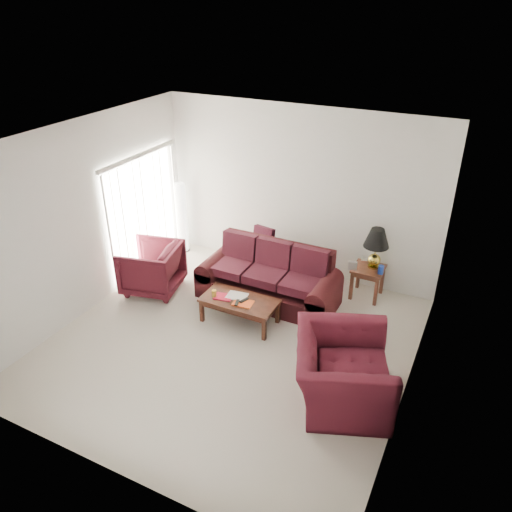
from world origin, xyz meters
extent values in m
plane|color=beige|center=(0.00, 0.00, 0.00)|extent=(5.00, 5.00, 0.00)
cube|color=silver|center=(-2.42, 1.30, 1.08)|extent=(0.10, 2.00, 2.16)
cube|color=black|center=(-0.47, 2.10, 0.71)|extent=(0.41, 0.25, 0.40)
cube|color=#BCBBC0|center=(1.20, 1.97, 0.62)|extent=(0.15, 0.09, 0.14)
cylinder|color=navy|center=(1.65, 2.04, 0.62)|extent=(0.12, 0.12, 0.14)
cube|color=silver|center=(1.34, 2.27, 0.64)|extent=(0.19, 0.21, 0.06)
imported|color=#3D0E16|center=(-1.92, 0.73, 0.42)|extent=(1.11, 1.09, 0.85)
imported|color=#3D0E18|center=(1.79, -0.35, 0.43)|extent=(1.56, 1.65, 0.86)
cube|color=#AF112A|center=(-0.38, 0.49, 0.42)|extent=(0.31, 0.26, 0.02)
cube|color=white|center=(-0.21, 0.60, 0.42)|extent=(0.34, 0.27, 0.02)
cube|color=#E8501B|center=(-0.03, 0.47, 0.42)|extent=(0.32, 0.26, 0.02)
cube|color=black|center=(-0.10, 0.41, 0.44)|extent=(0.09, 0.17, 0.02)
cube|color=black|center=(-0.04, 0.52, 0.44)|extent=(0.10, 0.17, 0.02)
cylinder|color=gold|center=(-0.51, 0.44, 0.47)|extent=(0.08, 0.08, 0.12)
camera|label=1|loc=(2.94, -5.09, 4.59)|focal=35.00mm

